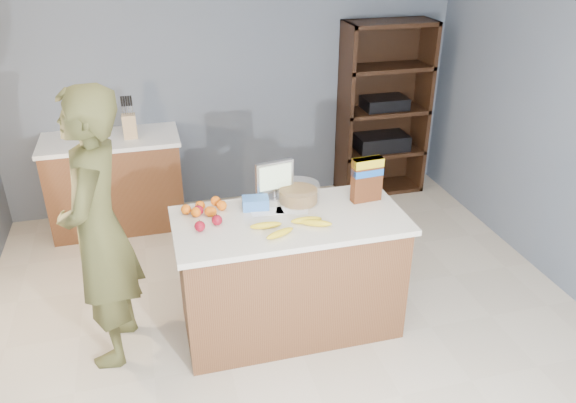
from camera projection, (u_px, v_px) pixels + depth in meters
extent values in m
cube|color=beige|center=(301.00, 351.00, 3.91)|extent=(4.50, 5.00, 0.02)
cube|color=slate|center=(232.00, 82.00, 5.49)|extent=(4.50, 0.02, 2.50)
cube|color=brown|center=(290.00, 276.00, 3.97)|extent=(1.50, 0.70, 0.86)
cube|color=silver|center=(290.00, 221.00, 3.77)|extent=(1.56, 0.76, 0.04)
cube|color=black|center=(290.00, 319.00, 4.14)|extent=(1.46, 0.66, 0.10)
cube|color=brown|center=(116.00, 184.00, 5.33)|extent=(1.20, 0.60, 0.86)
cube|color=white|center=(109.00, 140.00, 5.13)|extent=(1.24, 0.62, 0.04)
cube|color=black|center=(377.00, 105.00, 5.99)|extent=(0.90, 0.04, 1.80)
cube|color=black|center=(345.00, 114.00, 5.73)|extent=(0.04, 0.40, 1.80)
cube|color=black|center=(421.00, 107.00, 5.93)|extent=(0.04, 0.40, 1.80)
cube|color=black|center=(378.00, 187.00, 6.23)|extent=(0.90, 0.40, 0.04)
cube|color=black|center=(381.00, 151.00, 6.04)|extent=(0.90, 0.40, 0.04)
cube|color=black|center=(384.00, 110.00, 5.83)|extent=(0.90, 0.40, 0.04)
cube|color=black|center=(387.00, 67.00, 5.63)|extent=(0.90, 0.40, 0.04)
cube|color=black|center=(391.00, 23.00, 5.43)|extent=(0.90, 0.40, 0.04)
cube|color=black|center=(381.00, 142.00, 5.99)|extent=(0.55, 0.32, 0.16)
cube|color=black|center=(384.00, 103.00, 5.80)|extent=(0.45, 0.30, 0.12)
imported|color=#4A4A24|center=(99.00, 232.00, 3.52)|extent=(0.56, 0.75, 1.88)
cube|color=tan|center=(130.00, 126.00, 5.07)|extent=(0.12, 0.10, 0.22)
cylinder|color=black|center=(123.00, 110.00, 4.99)|extent=(0.02, 0.02, 0.09)
cylinder|color=black|center=(125.00, 110.00, 4.99)|extent=(0.02, 0.02, 0.09)
cylinder|color=black|center=(127.00, 110.00, 4.99)|extent=(0.02, 0.02, 0.09)
cylinder|color=black|center=(130.00, 110.00, 5.00)|extent=(0.02, 0.02, 0.09)
cylinder|color=black|center=(132.00, 109.00, 5.00)|extent=(0.02, 0.02, 0.09)
cube|color=white|center=(267.00, 212.00, 3.83)|extent=(0.22, 0.11, 0.00)
cube|color=white|center=(292.00, 210.00, 3.85)|extent=(0.24, 0.17, 0.00)
ellipsoid|color=yellow|center=(266.00, 225.00, 3.62)|extent=(0.21, 0.06, 0.05)
ellipsoid|color=yellow|center=(280.00, 233.00, 3.53)|extent=(0.21, 0.12, 0.05)
ellipsoid|color=yellow|center=(306.00, 220.00, 3.69)|extent=(0.21, 0.06, 0.05)
ellipsoid|color=yellow|center=(316.00, 223.00, 3.65)|extent=(0.21, 0.13, 0.05)
sphere|color=maroon|center=(198.00, 210.00, 3.78)|extent=(0.07, 0.07, 0.07)
sphere|color=maroon|center=(217.00, 220.00, 3.66)|extent=(0.07, 0.07, 0.07)
sphere|color=maroon|center=(200.00, 226.00, 3.59)|extent=(0.07, 0.07, 0.07)
sphere|color=orange|center=(196.00, 212.00, 3.76)|extent=(0.07, 0.07, 0.07)
sphere|color=orange|center=(200.00, 206.00, 3.84)|extent=(0.07, 0.07, 0.07)
sphere|color=orange|center=(212.00, 212.00, 3.77)|extent=(0.07, 0.07, 0.07)
sphere|color=orange|center=(222.00, 206.00, 3.84)|extent=(0.07, 0.07, 0.07)
sphere|color=orange|center=(186.00, 209.00, 3.79)|extent=(0.07, 0.07, 0.07)
sphere|color=orange|center=(210.00, 211.00, 3.77)|extent=(0.07, 0.07, 0.07)
sphere|color=orange|center=(216.00, 201.00, 3.90)|extent=(0.07, 0.07, 0.07)
cube|color=blue|center=(256.00, 203.00, 3.87)|extent=(0.19, 0.14, 0.08)
cylinder|color=#267219|center=(298.00, 196.00, 3.96)|extent=(0.27, 0.27, 0.09)
cylinder|color=white|center=(298.00, 193.00, 3.95)|extent=(0.30, 0.30, 0.13)
cylinder|color=silver|center=(275.00, 197.00, 4.02)|extent=(0.12, 0.12, 0.01)
cylinder|color=silver|center=(275.00, 193.00, 4.01)|extent=(0.02, 0.02, 0.05)
cube|color=silver|center=(275.00, 176.00, 3.95)|extent=(0.28, 0.08, 0.22)
cube|color=yellow|center=(276.00, 177.00, 3.93)|extent=(0.24, 0.05, 0.18)
cube|color=#592B14|center=(367.00, 180.00, 3.92)|extent=(0.22, 0.09, 0.32)
cube|color=yellow|center=(368.00, 163.00, 3.86)|extent=(0.22, 0.10, 0.06)
cube|color=blue|center=(367.00, 172.00, 3.89)|extent=(0.22, 0.10, 0.05)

